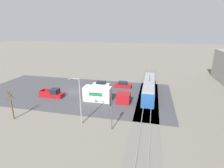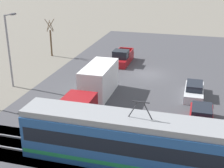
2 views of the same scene
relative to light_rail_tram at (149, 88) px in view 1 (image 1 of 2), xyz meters
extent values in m
plane|color=slate|center=(2.27, -17.82, -1.74)|extent=(320.00, 320.00, 0.00)
cube|color=#424247|center=(2.27, -17.82, -1.70)|extent=(22.22, 46.06, 0.08)
cube|color=slate|center=(2.27, 0.00, -1.70)|extent=(59.62, 4.40, 0.08)
cube|color=gray|center=(2.27, -0.72, -1.59)|extent=(58.43, 0.10, 0.14)
cube|color=gray|center=(2.27, 0.72, -1.59)|extent=(58.43, 0.10, 0.14)
cube|color=#235193|center=(0.00, 0.00, -0.16)|extent=(15.69, 2.55, 3.00)
cube|color=black|center=(0.00, 0.00, 0.19)|extent=(15.22, 2.58, 1.00)
cube|color=#1E844C|center=(0.00, 0.00, -1.09)|extent=(15.53, 2.59, 0.29)
cube|color=gray|center=(0.00, 0.00, 1.55)|extent=(15.69, 2.35, 0.43)
cylinder|color=#2D2D33|center=(-0.45, 0.00, 2.32)|extent=(0.66, 0.07, 1.15)
cylinder|color=#2D2D33|center=(0.45, 0.00, 2.32)|extent=(0.66, 0.07, 1.15)
cube|color=#2D2D33|center=(0.00, 0.00, 2.87)|extent=(1.10, 0.08, 0.06)
cube|color=maroon|center=(6.09, -4.95, -0.63)|extent=(2.49, 2.72, 2.07)
cube|color=white|center=(6.09, -10.56, -0.14)|extent=(2.49, 5.78, 3.05)
cube|color=#196B38|center=(7.35, -10.56, 0.16)|extent=(0.02, 2.89, 0.76)
cube|color=maroon|center=(6.37, -21.34, -1.21)|extent=(2.06, 5.33, 0.92)
cube|color=black|center=(6.37, -20.59, -0.25)|extent=(1.89, 1.81, 0.99)
cube|color=maroon|center=(7.31, -22.46, -0.48)|extent=(0.12, 2.67, 0.53)
cube|color=maroon|center=(5.42, -22.46, -0.48)|extent=(0.12, 2.67, 0.53)
cube|color=maroon|center=(6.37, -23.90, -0.48)|extent=(1.89, 0.21, 0.53)
cube|color=red|center=(7.17, -23.98, -0.93)|extent=(0.14, 0.04, 0.18)
cube|color=maroon|center=(-3.88, -6.78, -1.21)|extent=(1.86, 4.39, 0.90)
cube|color=black|center=(-3.88, -6.78, -0.43)|extent=(1.60, 2.28, 0.66)
cube|color=silver|center=(-3.15, -12.50, -1.25)|extent=(1.79, 4.54, 0.82)
cube|color=black|center=(-3.15, -12.50, -0.54)|extent=(1.54, 2.36, 0.60)
cylinder|color=#47474C|center=(16.32, -5.03, 0.73)|extent=(0.16, 0.16, 4.95)
cube|color=black|center=(16.32, -5.21, 2.73)|extent=(0.28, 0.22, 0.95)
sphere|color=#390606|center=(16.32, -5.33, 3.05)|extent=(0.18, 0.18, 0.18)
sphere|color=#3C2C06|center=(16.32, -5.33, 2.73)|extent=(0.18, 0.18, 0.18)
sphere|color=green|center=(16.32, -5.33, 2.41)|extent=(0.18, 0.18, 0.18)
cylinder|color=brown|center=(16.97, -22.19, 0.11)|extent=(0.24, 0.24, 3.71)
cylinder|color=brown|center=(17.22, -22.19, 2.55)|extent=(0.09, 1.03, 1.42)
cylinder|color=brown|center=(16.97, -21.94, 2.68)|extent=(1.24, 0.09, 1.72)
cylinder|color=brown|center=(16.72, -22.19, 2.55)|extent=(0.09, 1.03, 1.42)
cylinder|color=brown|center=(16.97, -22.44, 2.68)|extent=(1.24, 0.09, 1.72)
cylinder|color=gray|center=(15.79, -10.21, 2.11)|extent=(0.20, 0.20, 7.71)
cylinder|color=gray|center=(15.79, -11.01, 5.84)|extent=(0.12, 1.60, 0.12)
cube|color=#515156|center=(15.79, -11.76, 5.78)|extent=(0.36, 0.60, 0.18)
camera|label=1|loc=(39.28, 0.38, 13.07)|focal=28.00mm
camera|label=2|loc=(-2.95, 17.14, 10.83)|focal=50.00mm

